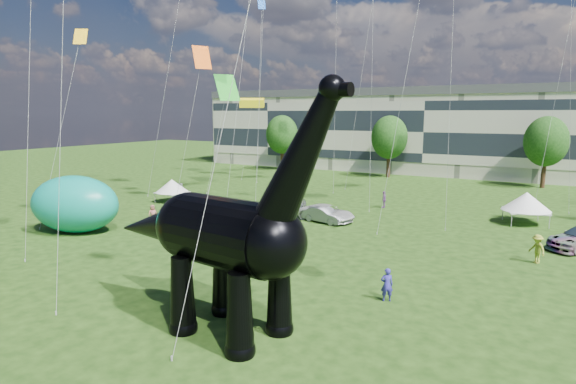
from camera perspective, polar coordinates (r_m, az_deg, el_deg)
The scene contains 13 objects.
ground at distance 20.05m, azimuth -4.57°, elevation -18.30°, with size 220.00×220.00×0.00m, color #16330C.
terrace_row at distance 78.76m, azimuth 16.77°, elevation 6.58°, with size 78.00×11.00×12.00m, color beige.
tree_far_left at distance 78.66m, azimuth -0.72°, elevation 7.19°, with size 5.20×5.20×9.44m.
tree_mid_left at distance 71.17m, azimuth 11.93°, elevation 6.76°, with size 5.20×5.20×9.44m.
tree_mid_right at distance 67.67m, azimuth 28.30°, elevation 5.72°, with size 5.20×5.20×9.44m.
dinosaur_sculpture at distance 20.63m, azimuth -8.11°, elevation -5.20°, with size 13.50×4.27×10.98m.
car_silver at distance 44.98m, azimuth 0.92°, elevation -1.64°, with size 1.68×4.17×1.42m, color silver.
car_grey at distance 41.28m, azimuth 4.35°, elevation -2.73°, with size 1.40×4.02×1.33m, color slate.
car_white at distance 41.83m, azimuth 4.59°, elevation -2.51°, with size 2.35×5.10×1.42m, color silver.
gazebo_near at distance 45.09m, azimuth 26.42°, elevation -1.04°, with size 4.99×4.99×2.73m.
gazebo_left at distance 51.98m, azimuth -13.59°, elevation 0.69°, with size 3.63×3.63×2.40m.
inflatable_teal at distance 41.13m, azimuth -23.94°, elevation -1.32°, with size 7.19×4.49×4.49m, color #0B8F7C.
visitors at distance 33.45m, azimuth 11.44°, elevation -5.45°, with size 47.78×44.51×1.83m.
Camera 1 is at (10.17, -14.57, 9.31)m, focal length 30.00 mm.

